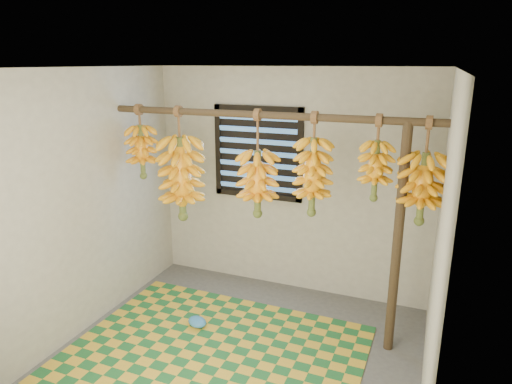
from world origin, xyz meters
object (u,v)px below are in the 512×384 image
at_px(plastic_bag, 197,322).
at_px(banana_bunch_c, 258,184).
at_px(banana_bunch_a, 142,152).
at_px(support_post, 397,243).
at_px(banana_bunch_e, 422,189).
at_px(woven_mat, 211,357).
at_px(banana_bunch_f, 375,170).
at_px(banana_bunch_b, 181,179).
at_px(banana_bunch_d, 313,177).

distance_m(plastic_bag, banana_bunch_c, 1.46).
bearing_deg(banana_bunch_a, support_post, -0.00).
xyz_separation_m(support_post, banana_bunch_e, (0.15, 0.00, 0.48)).
relative_size(support_post, plastic_bag, 9.69).
distance_m(support_post, woven_mat, 1.85).
distance_m(support_post, banana_bunch_f, 0.63).
relative_size(banana_bunch_b, banana_bunch_d, 1.22).
distance_m(support_post, banana_bunch_a, 2.54).
height_order(banana_bunch_c, banana_bunch_e, same).
xyz_separation_m(support_post, banana_bunch_a, (-2.47, 0.00, 0.59)).
xyz_separation_m(support_post, banana_bunch_d, (-0.74, 0.00, 0.49)).
xyz_separation_m(banana_bunch_c, banana_bunch_d, (0.51, -0.00, 0.11)).
height_order(woven_mat, banana_bunch_e, banana_bunch_e).
bearing_deg(banana_bunch_c, plastic_bag, -145.60).
bearing_deg(woven_mat, banana_bunch_f, 31.04).
xyz_separation_m(banana_bunch_a, banana_bunch_d, (1.73, -0.00, -0.09)).
xyz_separation_m(banana_bunch_e, banana_bunch_f, (-0.37, 0.00, 0.11)).
bearing_deg(banana_bunch_e, support_post, 180.00).
relative_size(banana_bunch_d, banana_bunch_e, 1.04).
distance_m(support_post, banana_bunch_c, 1.30).
bearing_deg(banana_bunch_a, banana_bunch_d, -0.00).
height_order(plastic_bag, banana_bunch_f, banana_bunch_f).
bearing_deg(woven_mat, banana_bunch_b, 132.35).
bearing_deg(banana_bunch_b, support_post, -0.00).
bearing_deg(support_post, banana_bunch_c, 180.00).
height_order(support_post, plastic_bag, support_post).
distance_m(banana_bunch_a, banana_bunch_f, 2.25).
height_order(support_post, banana_bunch_d, banana_bunch_d).
bearing_deg(banana_bunch_c, woven_mat, -101.82).
xyz_separation_m(woven_mat, banana_bunch_c, (0.15, 0.71, 1.38)).
relative_size(banana_bunch_d, banana_bunch_f, 1.27).
xyz_separation_m(banana_bunch_a, banana_bunch_f, (2.25, 0.00, 0.01)).
relative_size(banana_bunch_a, banana_bunch_d, 0.81).
height_order(banana_bunch_b, banana_bunch_d, same).
bearing_deg(support_post, plastic_bag, -169.10).
bearing_deg(banana_bunch_d, plastic_bag, -161.45).
bearing_deg(banana_bunch_e, banana_bunch_d, 180.00).
distance_m(banana_bunch_e, banana_bunch_f, 0.39).
xyz_separation_m(support_post, banana_bunch_c, (-1.24, 0.00, 0.38)).
height_order(banana_bunch_b, banana_bunch_f, same).
height_order(banana_bunch_b, banana_bunch_c, same).
relative_size(support_post, banana_bunch_c, 2.06).
height_order(banana_bunch_c, banana_bunch_f, same).
bearing_deg(woven_mat, banana_bunch_a, 146.82).
height_order(support_post, banana_bunch_f, banana_bunch_f).
relative_size(support_post, banana_bunch_f, 2.83).
height_order(support_post, banana_bunch_a, banana_bunch_a).
bearing_deg(banana_bunch_b, banana_bunch_a, 180.00).
xyz_separation_m(banana_bunch_a, banana_bunch_e, (2.62, -0.00, -0.11)).
xyz_separation_m(woven_mat, banana_bunch_a, (-1.08, 0.71, 1.58)).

